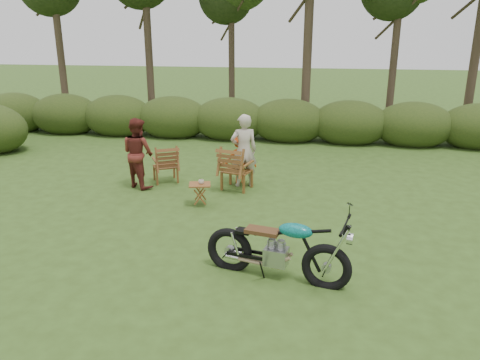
% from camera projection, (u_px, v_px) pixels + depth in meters
% --- Properties ---
extents(ground, '(80.00, 80.00, 0.00)m').
position_uv_depth(ground, '(251.00, 268.00, 7.32)').
color(ground, '#2E4617').
rests_on(ground, ground).
extents(tree_line, '(22.52, 11.62, 8.14)m').
position_uv_depth(tree_line, '(308.00, 21.00, 15.21)').
color(tree_line, '#3C2E20').
rests_on(tree_line, ground).
extents(motorcycle, '(2.24, 1.24, 1.21)m').
position_uv_depth(motorcycle, '(276.00, 277.00, 7.06)').
color(motorcycle, '#0DB1A8').
rests_on(motorcycle, ground).
extents(lawn_chair_right, '(0.86, 0.86, 1.03)m').
position_uv_depth(lawn_chair_right, '(237.00, 189.00, 10.96)').
color(lawn_chair_right, brown).
rests_on(lawn_chair_right, ground).
extents(lawn_chair_left, '(0.86, 0.86, 0.92)m').
position_uv_depth(lawn_chair_left, '(166.00, 181.00, 11.48)').
color(lawn_chair_left, brown).
rests_on(lawn_chair_left, ground).
extents(side_table, '(0.54, 0.48, 0.48)m').
position_uv_depth(side_table, '(200.00, 195.00, 9.86)').
color(side_table, brown).
rests_on(side_table, ground).
extents(cup, '(0.12, 0.12, 0.09)m').
position_uv_depth(cup, '(201.00, 182.00, 9.78)').
color(cup, beige).
rests_on(cup, side_table).
extents(adult_a, '(0.73, 0.60, 1.73)m').
position_uv_depth(adult_a, '(244.00, 186.00, 11.17)').
color(adult_a, '#BCAE9B').
rests_on(adult_a, ground).
extents(adult_b, '(1.00, 0.94, 1.64)m').
position_uv_depth(adult_b, '(140.00, 186.00, 11.12)').
color(adult_b, maroon).
rests_on(adult_b, ground).
extents(child, '(0.82, 0.52, 1.21)m').
position_uv_depth(child, '(240.00, 182.00, 11.41)').
color(child, '#DE4C14').
rests_on(child, ground).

